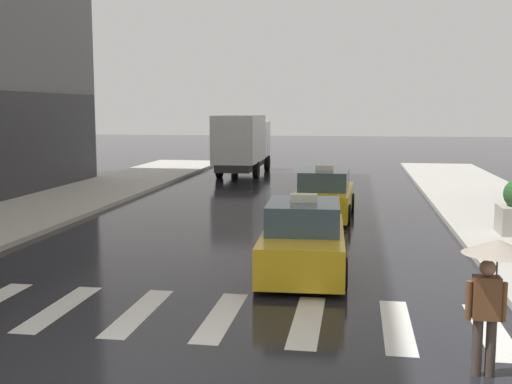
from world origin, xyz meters
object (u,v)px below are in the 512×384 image
(taxi_lead, at_px, (304,240))
(taxi_second, at_px, (324,196))
(pedestrian_with_umbrella, at_px, (494,270))
(box_truck, at_px, (242,142))

(taxi_lead, height_order, taxi_second, same)
(taxi_second, xyz_separation_m, pedestrian_with_umbrella, (2.94, -12.77, 0.79))
(box_truck, xyz_separation_m, pedestrian_with_umbrella, (8.17, -25.90, -0.34))
(box_truck, bearing_deg, pedestrian_with_umbrella, -72.49)
(taxi_second, xyz_separation_m, box_truck, (-5.23, 13.14, 1.13))
(taxi_lead, bearing_deg, pedestrian_with_umbrella, -60.30)
(taxi_lead, bearing_deg, taxi_second, 89.31)
(taxi_lead, relative_size, taxi_second, 1.00)
(box_truck, bearing_deg, taxi_lead, -75.98)
(taxi_second, relative_size, box_truck, 0.61)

